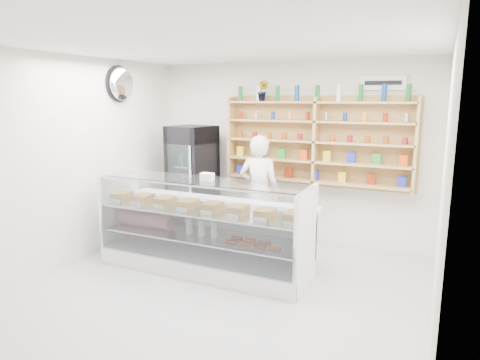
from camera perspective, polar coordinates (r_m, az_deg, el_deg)
The scene contains 8 objects.
room at distance 4.58m, azimuth -3.96°, elevation 0.30°, with size 5.00×5.00×5.00m.
display_counter at distance 5.71m, azimuth -4.79°, elevation -8.60°, with size 2.81×0.84×1.22m.
shop_worker at distance 6.43m, azimuth 2.57°, elevation -1.57°, with size 0.62×0.41×1.71m, color silver.
drinks_cooler at distance 7.03m, azimuth -6.36°, elevation -0.15°, with size 0.74×0.72×1.80m.
wall_shelving at distance 6.53m, azimuth 10.08°, elevation 5.02°, with size 2.84×0.28×1.33m.
potted_plant at distance 6.78m, azimuth 3.05°, elevation 11.79°, with size 0.17×0.14×0.32m, color #1E6626.
security_mirror at distance 6.75m, azimuth -15.50°, elevation 12.26°, with size 0.15×0.50×0.50m, color silver.
wall_sign at distance 6.45m, azimuth 18.55°, elevation 12.18°, with size 0.62×0.03×0.20m, color white.
Camera 1 is at (2.21, -3.93, 2.23)m, focal length 32.00 mm.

